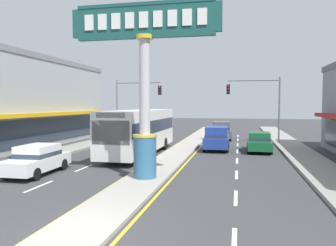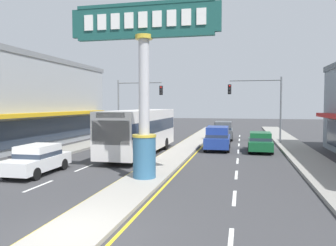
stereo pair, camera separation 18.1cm
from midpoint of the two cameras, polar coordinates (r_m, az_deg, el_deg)
The scene contains 15 objects.
ground_plane at distance 10.16m, azimuth -15.40°, elevation -18.10°, with size 160.00×160.00×0.00m, color #3A3A3D.
median_strip at distance 26.96m, azimuth 2.91°, elevation -4.48°, with size 2.05×52.00×0.14m, color #A39E93.
sidewalk_left at distance 27.98m, azimuth -16.02°, elevation -4.28°, with size 2.43×60.00×0.18m, color gray.
sidewalk_right at distance 24.98m, azimuth 22.59°, elevation -5.29°, with size 2.43×60.00×0.18m, color gray.
lane_markings at distance 25.65m, azimuth 2.40°, elevation -5.02°, with size 8.79×52.00×0.01m.
district_sign at distance 15.95m, azimuth -3.81°, elevation 7.04°, with size 7.26×1.16×8.32m.
storefront_left at distance 32.46m, azimuth -24.74°, elevation 3.35°, with size 8.19×22.34×7.85m.
traffic_light_left_side at distance 34.38m, azimuth -5.63°, elevation 4.14°, with size 4.86×0.46×6.20m.
traffic_light_right_side at distance 31.83m, azimuth 15.83°, elevation 4.11°, with size 4.86×0.46×6.20m.
suv_near_right_lane at distance 27.06m, azimuth 8.71°, elevation -2.54°, with size 2.03×4.63×1.90m.
bus_far_right_lane at distance 24.42m, azimuth -4.50°, elevation -1.05°, with size 2.66×11.23×3.26m.
sedan_near_left_lane at distance 18.91m, azimuth -21.31°, elevation -5.79°, with size 1.91×4.34×1.53m.
suv_mid_left_lane at distance 35.03m, azimuth 9.60°, elevation -1.25°, with size 2.06×4.65×1.90m.
sedan_far_left_oncoming at distance 26.73m, azimuth 15.73°, elevation -3.11°, with size 1.90×4.33×1.53m.
street_bench at distance 21.85m, azimuth -23.67°, elevation -5.02°, with size 0.48×1.60×0.88m.
Camera 2 is at (4.58, -8.32, 3.67)m, focal length 35.50 mm.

